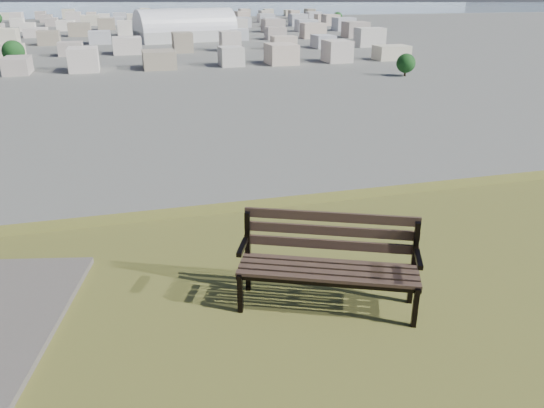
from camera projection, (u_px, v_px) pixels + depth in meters
name	position (u px, v px, depth m)	size (l,w,h in m)	color
park_bench	(329.00, 257.00, 5.07)	(1.76, 1.18, 0.89)	#402E25
arena	(186.00, 31.00, 289.58)	(56.24, 33.45, 22.21)	#B3B3AF
city_blocks	(120.00, 25.00, 363.64)	(395.00, 361.00, 7.00)	beige
city_trees	(72.00, 32.00, 289.40)	(406.52, 387.20, 9.98)	#322519
bay_water	(118.00, 6.00, 815.82)	(2400.00, 700.00, 0.12)	#96AFC0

